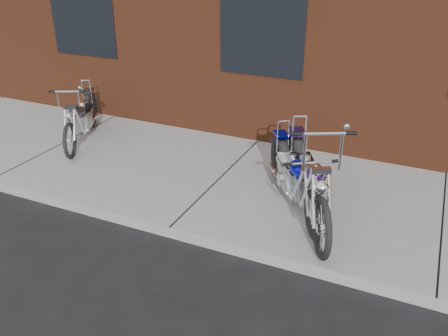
% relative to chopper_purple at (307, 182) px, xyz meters
% --- Properties ---
extents(ground, '(120.00, 120.00, 0.00)m').
position_rel_chopper_purple_xyz_m(ground, '(-1.38, -1.03, -0.58)').
color(ground, black).
rests_on(ground, ground).
extents(sidewalk, '(22.00, 3.00, 0.15)m').
position_rel_chopper_purple_xyz_m(sidewalk, '(-1.38, 0.47, -0.51)').
color(sidewalk, gray).
rests_on(sidewalk, ground).
extents(chopper_purple, '(1.17, 2.21, 1.35)m').
position_rel_chopper_purple_xyz_m(chopper_purple, '(0.00, 0.00, 0.00)').
color(chopper_purple, black).
rests_on(chopper_purple, sidewalk).
extents(chopper_blue, '(1.27, 1.84, 0.93)m').
position_rel_chopper_purple_xyz_m(chopper_blue, '(-0.19, 0.14, -0.05)').
color(chopper_blue, black).
rests_on(chopper_blue, sidewalk).
extents(chopper_third, '(0.98, 1.87, 1.04)m').
position_rel_chopper_purple_xyz_m(chopper_third, '(-4.16, 0.78, -0.07)').
color(chopper_third, black).
rests_on(chopper_third, sidewalk).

